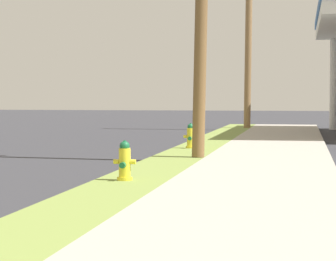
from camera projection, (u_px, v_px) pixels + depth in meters
The scene contains 3 objects.
fire_hydrant_second at pixel (125, 163), 14.22m from camera, with size 0.42×0.38×0.74m.
fire_hydrant_third at pixel (191, 137), 22.73m from camera, with size 0.42×0.37×0.74m.
utility_pole_background at pixel (249, 25), 36.31m from camera, with size 1.33×0.68×9.62m.
Camera 1 is at (3.85, -1.09, 1.72)m, focal length 81.52 mm.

